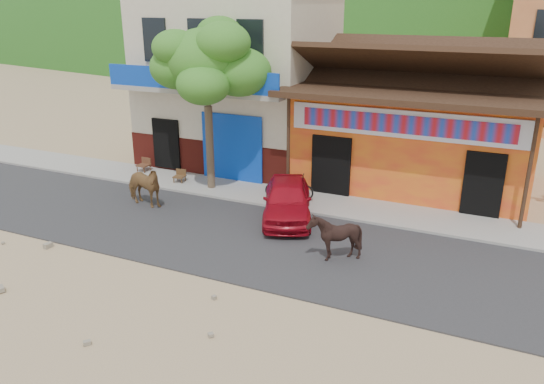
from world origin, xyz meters
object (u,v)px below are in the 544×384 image
at_px(cow_tan, 143,186).
at_px(cafe_chair_right, 179,171).
at_px(tree, 208,106).
at_px(cow_dark, 334,237).
at_px(red_car, 287,199).
at_px(cafe_chair_left, 143,159).
at_px(scooter, 289,187).

height_order(cow_tan, cafe_chair_right, cow_tan).
xyz_separation_m(tree, cow_tan, (-1.23, -2.39, -2.37)).
bearing_deg(cow_tan, cafe_chair_right, 12.57).
height_order(cow_dark, red_car, cow_dark).
bearing_deg(cafe_chair_left, scooter, -1.84).
distance_m(cow_tan, cafe_chair_left, 3.74).
bearing_deg(cow_dark, red_car, -124.34).
bearing_deg(scooter, cafe_chair_right, 77.52).
height_order(tree, scooter, tree).
bearing_deg(tree, red_car, -20.92).
height_order(cow_tan, cafe_chair_left, cow_tan).
bearing_deg(scooter, cow_tan, 106.66).
distance_m(tree, scooter, 4.02).
xyz_separation_m(cow_dark, cafe_chair_left, (-9.35, 4.13, -0.10)).
bearing_deg(cow_tan, cafe_chair_left, 45.78).
bearing_deg(red_car, scooter, 88.20).
relative_size(tree, cafe_chair_left, 6.25).
height_order(red_car, cafe_chair_left, red_car).
xyz_separation_m(tree, cafe_chair_right, (-1.40, 0.02, -2.57)).
distance_m(cow_dark, cafe_chair_right, 8.08).
relative_size(tree, scooter, 3.54).
bearing_deg(cafe_chair_right, cow_tan, -94.39).
bearing_deg(red_car, cafe_chair_right, 142.57).
distance_m(cow_dark, red_car, 3.12).
bearing_deg(cafe_chair_right, cafe_chair_left, 156.35).
distance_m(cafe_chair_left, cafe_chair_right, 2.17).
relative_size(cafe_chair_left, cafe_chair_right, 1.12).
distance_m(tree, cafe_chair_left, 4.35).
distance_m(cow_dark, cafe_chair_left, 10.22).
xyz_separation_m(cow_tan, red_car, (4.83, 1.01, -0.08)).
bearing_deg(scooter, red_car, -172.15).
xyz_separation_m(red_car, cafe_chair_left, (-7.09, 1.97, -0.07)).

